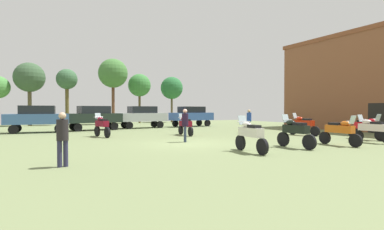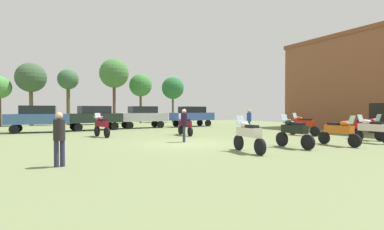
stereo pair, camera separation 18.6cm
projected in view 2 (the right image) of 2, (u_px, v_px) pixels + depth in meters
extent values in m
cube|color=#6C7A4E|center=(187.00, 144.00, 15.06)|extent=(44.00, 52.00, 0.02)
cube|color=black|center=(377.00, 118.00, 21.35)|extent=(0.08, 1.20, 2.20)
cylinder|color=black|center=(97.00, 131.00, 19.07)|extent=(0.27, 0.67, 0.66)
cylinder|color=black|center=(107.00, 132.00, 17.96)|extent=(0.27, 0.67, 0.66)
cube|color=maroon|center=(102.00, 124.00, 18.51)|extent=(0.64, 1.29, 0.36)
ellipsoid|color=maroon|center=(100.00, 119.00, 18.71)|extent=(0.42, 0.54, 0.24)
cube|color=black|center=(103.00, 120.00, 18.34)|extent=(0.42, 0.61, 0.12)
cube|color=silver|center=(98.00, 116.00, 18.94)|extent=(0.39, 0.23, 0.39)
cylinder|color=#B7B7BC|center=(98.00, 117.00, 18.88)|extent=(0.61, 0.18, 0.04)
cylinder|color=black|center=(293.00, 130.00, 20.20)|extent=(0.22, 0.66, 0.65)
cylinder|color=black|center=(315.00, 131.00, 18.89)|extent=(0.22, 0.66, 0.65)
cube|color=#B1200B|center=(304.00, 123.00, 19.54)|extent=(0.58, 1.43, 0.36)
ellipsoid|color=#B1200B|center=(299.00, 119.00, 19.78)|extent=(0.39, 0.53, 0.24)
cube|color=black|center=(307.00, 119.00, 19.34)|extent=(0.39, 0.60, 0.12)
cube|color=silver|center=(295.00, 116.00, 20.06)|extent=(0.38, 0.21, 0.39)
cylinder|color=#B7B7BC|center=(296.00, 117.00, 19.98)|extent=(0.62, 0.14, 0.04)
cylinder|color=black|center=(357.00, 136.00, 15.90)|extent=(0.12, 0.62, 0.62)
cube|color=silver|center=(372.00, 127.00, 15.19)|extent=(0.36, 1.34, 0.36)
ellipsoid|color=silver|center=(367.00, 122.00, 15.46)|extent=(0.32, 0.48, 0.24)
cube|color=black|center=(377.00, 123.00, 14.98)|extent=(0.30, 0.56, 0.12)
cube|color=silver|center=(360.00, 118.00, 15.75)|extent=(0.36, 0.15, 0.39)
cylinder|color=#B7B7BC|center=(362.00, 119.00, 15.66)|extent=(0.62, 0.04, 0.04)
cylinder|color=black|center=(181.00, 130.00, 20.36)|extent=(0.14, 0.61, 0.60)
cylinder|color=black|center=(190.00, 132.00, 18.97)|extent=(0.14, 0.61, 0.60)
cube|color=maroon|center=(185.00, 124.00, 19.66)|extent=(0.40, 1.32, 0.36)
ellipsoid|color=maroon|center=(183.00, 119.00, 19.92)|extent=(0.33, 0.49, 0.24)
cube|color=black|center=(187.00, 120.00, 19.45)|extent=(0.32, 0.57, 0.12)
cube|color=silver|center=(181.00, 116.00, 20.21)|extent=(0.36, 0.16, 0.39)
cylinder|color=#B7B7BC|center=(182.00, 117.00, 20.12)|extent=(0.62, 0.05, 0.04)
cylinder|color=black|center=(239.00, 143.00, 12.59)|extent=(0.17, 0.64, 0.64)
cylinder|color=black|center=(260.00, 147.00, 11.17)|extent=(0.17, 0.64, 0.64)
cube|color=silver|center=(249.00, 132.00, 11.87)|extent=(0.47, 1.33, 0.36)
ellipsoid|color=silver|center=(245.00, 125.00, 12.14)|extent=(0.36, 0.51, 0.24)
cube|color=black|center=(252.00, 126.00, 11.66)|extent=(0.35, 0.58, 0.12)
cube|color=silver|center=(240.00, 120.00, 12.44)|extent=(0.37, 0.18, 0.39)
cylinder|color=#B7B7BC|center=(242.00, 122.00, 12.35)|extent=(0.62, 0.09, 0.04)
cylinder|color=black|center=(282.00, 139.00, 13.85)|extent=(0.14, 0.67, 0.67)
cylinder|color=black|center=(308.00, 142.00, 12.57)|extent=(0.14, 0.67, 0.67)
cube|color=black|center=(294.00, 129.00, 13.20)|extent=(0.40, 1.26, 0.36)
ellipsoid|color=black|center=(289.00, 123.00, 13.44)|extent=(0.33, 0.49, 0.24)
cube|color=black|center=(298.00, 124.00, 13.01)|extent=(0.32, 0.57, 0.12)
cube|color=silver|center=(284.00, 118.00, 13.71)|extent=(0.36, 0.16, 0.39)
cylinder|color=#B7B7BC|center=(286.00, 120.00, 13.63)|extent=(0.62, 0.06, 0.04)
cylinder|color=black|center=(381.00, 135.00, 16.04)|extent=(0.13, 0.63, 0.63)
cylinder|color=black|center=(354.00, 133.00, 17.44)|extent=(0.13, 0.63, 0.63)
cube|color=red|center=(367.00, 126.00, 16.73)|extent=(0.38, 1.33, 0.36)
ellipsoid|color=red|center=(372.00, 121.00, 16.46)|extent=(0.33, 0.48, 0.24)
cube|color=black|center=(363.00, 121.00, 16.94)|extent=(0.31, 0.56, 0.12)
cube|color=silver|center=(378.00, 118.00, 16.16)|extent=(0.36, 0.16, 0.39)
cylinder|color=#B7B7BC|center=(376.00, 119.00, 16.25)|extent=(0.62, 0.05, 0.04)
cylinder|color=black|center=(355.00, 141.00, 13.39)|extent=(0.13, 0.61, 0.61)
cylinder|color=black|center=(324.00, 138.00, 14.79)|extent=(0.13, 0.61, 0.61)
cube|color=#D06117|center=(339.00, 129.00, 14.08)|extent=(0.39, 1.36, 0.36)
ellipsoid|color=#D06117|center=(345.00, 123.00, 13.81)|extent=(0.33, 0.49, 0.24)
cube|color=black|center=(334.00, 124.00, 14.29)|extent=(0.31, 0.57, 0.12)
cube|color=silver|center=(352.00, 120.00, 13.51)|extent=(0.36, 0.16, 0.39)
cylinder|color=#B7B7BC|center=(350.00, 121.00, 13.60)|extent=(0.62, 0.05, 0.04)
cylinder|color=black|center=(130.00, 125.00, 25.95)|extent=(0.65, 0.24, 0.64)
cylinder|color=black|center=(125.00, 125.00, 27.20)|extent=(0.65, 0.24, 0.64)
cylinder|color=black|center=(161.00, 125.00, 27.37)|extent=(0.65, 0.24, 0.64)
cylinder|color=black|center=(155.00, 124.00, 28.63)|extent=(0.65, 0.24, 0.64)
cube|color=#AAB0B9|center=(143.00, 117.00, 27.27)|extent=(4.36, 1.94, 0.75)
cube|color=black|center=(143.00, 110.00, 27.26)|extent=(2.41, 1.66, 0.61)
cylinder|color=black|center=(14.00, 129.00, 20.82)|extent=(0.66, 0.28, 0.64)
cylinder|color=black|center=(18.00, 128.00, 22.15)|extent=(0.66, 0.28, 0.64)
cylinder|color=black|center=(60.00, 128.00, 21.91)|extent=(0.66, 0.28, 0.64)
cylinder|color=black|center=(60.00, 127.00, 23.25)|extent=(0.66, 0.28, 0.64)
cube|color=#3A5F98|center=(38.00, 119.00, 22.02)|extent=(4.45, 2.19, 0.75)
cube|color=black|center=(38.00, 110.00, 22.01)|extent=(2.50, 1.80, 0.61)
cylinder|color=black|center=(184.00, 124.00, 28.32)|extent=(0.66, 0.29, 0.64)
cylinder|color=black|center=(176.00, 123.00, 29.52)|extent=(0.66, 0.29, 0.64)
cylinder|color=black|center=(208.00, 123.00, 29.96)|extent=(0.66, 0.29, 0.64)
cylinder|color=black|center=(200.00, 123.00, 31.15)|extent=(0.66, 0.29, 0.64)
cube|color=#34579A|center=(192.00, 116.00, 29.72)|extent=(4.48, 2.29, 0.75)
cube|color=black|center=(192.00, 110.00, 29.71)|extent=(2.53, 1.85, 0.61)
cylinder|color=black|center=(78.00, 127.00, 23.09)|extent=(0.66, 0.30, 0.64)
cylinder|color=black|center=(74.00, 126.00, 24.27)|extent=(0.66, 0.30, 0.64)
cylinder|color=black|center=(115.00, 126.00, 24.74)|extent=(0.66, 0.30, 0.64)
cylinder|color=black|center=(109.00, 125.00, 25.93)|extent=(0.66, 0.30, 0.64)
cube|color=black|center=(94.00, 118.00, 24.49)|extent=(4.49, 2.32, 0.75)
cube|color=black|center=(94.00, 110.00, 24.48)|extent=(2.54, 1.87, 0.61)
cylinder|color=#282744|center=(62.00, 153.00, 8.97)|extent=(0.14, 0.14, 0.80)
cylinder|color=#282744|center=(56.00, 154.00, 8.88)|extent=(0.14, 0.14, 0.80)
cylinder|color=black|center=(59.00, 130.00, 8.91)|extent=(0.37, 0.37, 0.63)
sphere|color=tan|center=(59.00, 116.00, 8.90)|extent=(0.22, 0.22, 0.22)
cylinder|color=#25374B|center=(249.00, 127.00, 21.53)|extent=(0.14, 0.14, 0.83)
cylinder|color=#25374B|center=(249.00, 127.00, 21.69)|extent=(0.14, 0.14, 0.83)
cylinder|color=#203E93|center=(249.00, 117.00, 21.59)|extent=(0.48, 0.48, 0.66)
sphere|color=tan|center=(249.00, 111.00, 21.58)|extent=(0.23, 0.23, 0.23)
cylinder|color=#263149|center=(184.00, 134.00, 15.55)|extent=(0.14, 0.14, 0.85)
cylinder|color=#263149|center=(184.00, 134.00, 15.72)|extent=(0.14, 0.14, 0.85)
cylinder|color=black|center=(184.00, 120.00, 15.62)|extent=(0.46, 0.46, 0.67)
sphere|color=tan|center=(184.00, 111.00, 15.61)|extent=(0.23, 0.23, 0.23)
cylinder|color=#4E4124|center=(141.00, 107.00, 37.19)|extent=(0.28, 0.28, 4.11)
sphere|color=#387937|center=(141.00, 85.00, 37.13)|extent=(2.82, 2.82, 2.82)
cylinder|color=brown|center=(31.00, 105.00, 31.02)|extent=(0.38, 0.38, 4.37)
sphere|color=#375435|center=(31.00, 77.00, 30.96)|extent=(3.06, 3.06, 3.06)
cylinder|color=brown|center=(114.00, 102.00, 34.25)|extent=(0.34, 0.34, 5.13)
sphere|color=#407334|center=(114.00, 73.00, 34.19)|extent=(3.34, 3.34, 3.34)
cylinder|color=brown|center=(173.00, 108.00, 39.47)|extent=(0.27, 0.27, 3.90)
sphere|color=#276733|center=(173.00, 88.00, 39.42)|extent=(2.95, 2.95, 2.95)
cylinder|color=brown|center=(0.00, 109.00, 29.82)|extent=(0.26, 0.26, 3.44)
sphere|color=#498C3F|center=(0.00, 87.00, 29.78)|extent=(2.24, 2.24, 2.24)
cylinder|color=brown|center=(68.00, 104.00, 32.56)|extent=(0.38, 0.38, 4.53)
sphere|color=#385F3C|center=(68.00, 79.00, 32.51)|extent=(2.22, 2.22, 2.22)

